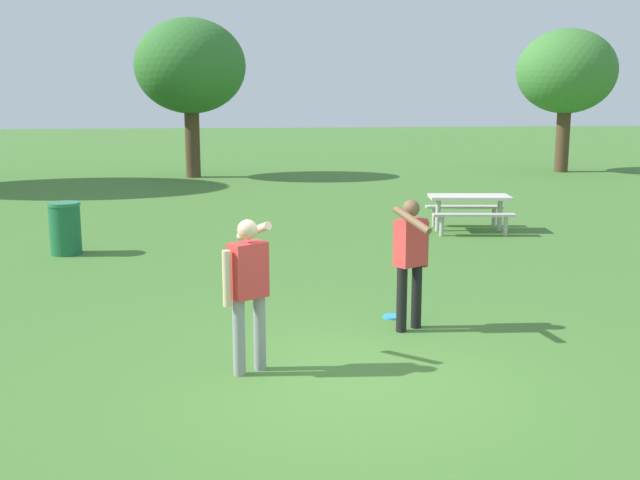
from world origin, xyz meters
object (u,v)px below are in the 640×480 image
(person_catcher, at_px, (411,255))
(tree_far_right, at_px, (567,72))
(tree_broad_center, at_px, (190,67))
(person_thrower, at_px, (248,284))
(trash_can_beside_table, at_px, (65,228))
(picnic_table_near, at_px, (469,205))
(frisbee, at_px, (392,317))

(person_catcher, bearing_deg, tree_far_right, 60.95)
(person_catcher, height_order, tree_broad_center, tree_broad_center)
(person_thrower, distance_m, trash_can_beside_table, 7.25)
(picnic_table_near, distance_m, tree_far_right, 14.44)
(person_catcher, height_order, trash_can_beside_table, person_catcher)
(picnic_table_near, xyz_separation_m, trash_can_beside_table, (-8.10, -1.44, -0.08))
(person_catcher, xyz_separation_m, frisbee, (-0.10, 0.55, -0.95))
(person_thrower, bearing_deg, tree_far_right, 58.07)
(tree_broad_center, bearing_deg, person_catcher, -79.61)
(person_thrower, relative_size, person_catcher, 1.00)
(tree_far_right, bearing_deg, picnic_table_near, -121.94)
(trash_can_beside_table, xyz_separation_m, tree_far_right, (15.56, 13.40, 3.21))
(person_catcher, relative_size, tree_far_right, 0.31)
(person_thrower, distance_m, person_catcher, 2.38)
(picnic_table_near, bearing_deg, person_catcher, -113.47)
(trash_can_beside_table, bearing_deg, person_thrower, -64.21)
(person_thrower, xyz_separation_m, tree_broad_center, (-1.34, 19.66, 2.85))
(frisbee, distance_m, tree_far_right, 21.27)
(person_catcher, xyz_separation_m, trash_can_beside_table, (-5.19, 5.28, -0.48))
(person_thrower, relative_size, trash_can_beside_table, 1.71)
(picnic_table_near, height_order, tree_broad_center, tree_broad_center)
(person_catcher, distance_m, trash_can_beside_table, 7.42)
(person_catcher, height_order, tree_far_right, tree_far_right)
(person_catcher, distance_m, tree_broad_center, 18.95)
(person_thrower, height_order, trash_can_beside_table, person_thrower)
(picnic_table_near, bearing_deg, trash_can_beside_table, -169.94)
(person_catcher, distance_m, tree_far_right, 21.55)
(frisbee, xyz_separation_m, trash_can_beside_table, (-5.08, 4.74, 0.47))
(person_catcher, bearing_deg, person_thrower, -148.79)
(tree_broad_center, bearing_deg, frisbee, -79.62)
(frisbee, distance_m, tree_broad_center, 18.57)
(trash_can_beside_table, relative_size, tree_broad_center, 0.18)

